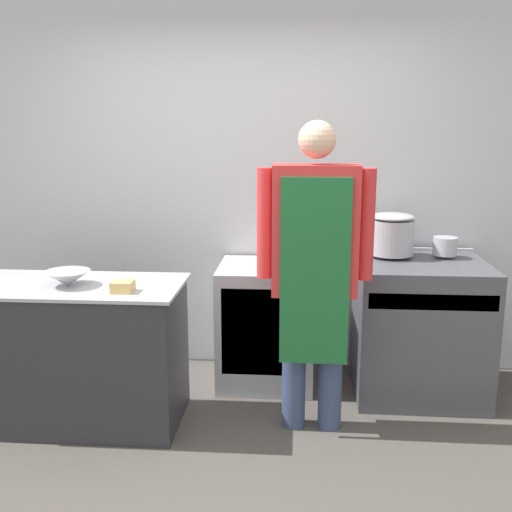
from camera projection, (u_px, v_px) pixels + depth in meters
name	position (u px, v px, depth m)	size (l,w,h in m)	color
ground_plane	(219.00, 486.00, 3.03)	(14.00, 14.00, 0.00)	#4C4742
wall_back	(248.00, 186.00, 4.37)	(8.00, 0.05, 2.70)	silver
prep_counter	(76.00, 353.00, 3.63)	(1.31, 0.64, 0.87)	#2D2D33
stove	(419.00, 327.00, 4.03)	(0.84, 0.76, 0.93)	#4C4F56
fridge_unit	(266.00, 324.00, 4.20)	(0.65, 0.62, 0.84)	silver
person_cook	(315.00, 259.00, 3.41)	(0.66, 0.24, 1.82)	#38476B
mixing_bowl	(67.00, 278.00, 3.49)	(0.27, 0.27, 0.09)	#B2B5BC
plastic_tub	(123.00, 286.00, 3.36)	(0.12, 0.12, 0.06)	#D8B266
stock_pot	(392.00, 234.00, 4.04)	(0.30, 0.30, 0.28)	#B2B5BC
sauce_pot	(445.00, 246.00, 4.03)	(0.16, 0.16, 0.12)	#B2B5BC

